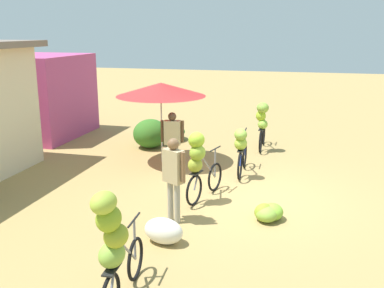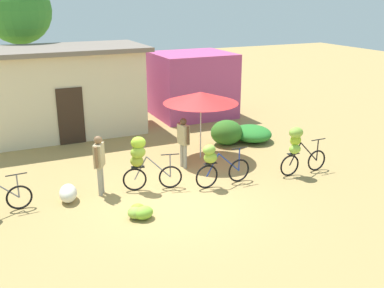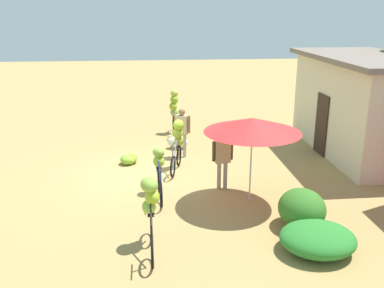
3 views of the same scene
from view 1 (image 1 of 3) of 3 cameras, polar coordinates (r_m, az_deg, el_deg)
ground_plane at (r=9.75m, az=6.52°, el=-6.68°), size 60.00×60.00×0.00m
shop_pink at (r=15.82m, az=-19.19°, el=5.86°), size 3.20×2.80×2.70m
hedge_bush_front_left at (r=13.57m, az=-5.37°, el=1.36°), size 1.14×1.04×0.87m
hedge_bush_front_right at (r=14.55m, az=-3.90°, el=1.62°), size 1.37×1.53×0.55m
market_umbrella at (r=11.70m, az=-4.02°, el=7.01°), size 2.36×2.36×2.17m
bicycle_leftmost at (r=5.68m, az=-10.01°, el=-12.22°), size 1.61×0.42×1.69m
bicycle_near_pile at (r=9.11m, az=0.92°, el=-2.16°), size 1.57×0.53×1.51m
bicycle_center_loaded at (r=10.84m, az=6.37°, el=-0.52°), size 1.70×0.39×1.24m
bicycle_by_shop at (r=13.24m, az=9.01°, el=2.88°), size 1.63×0.44×1.46m
banana_pile_on_ground at (r=8.61m, az=9.73°, el=-8.65°), size 0.70×0.66×0.33m
produce_sack at (r=7.62m, az=-3.68°, el=-11.07°), size 0.58×0.78×0.44m
person_vendor at (r=10.93m, az=-2.53°, el=0.93°), size 0.26×0.57×1.56m
person_bystander at (r=8.13m, az=-2.39°, el=-3.57°), size 0.37×0.52×1.61m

